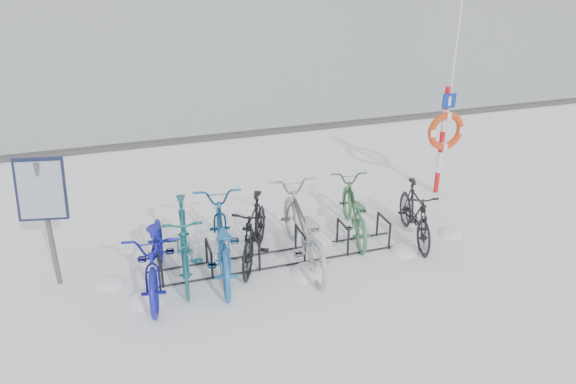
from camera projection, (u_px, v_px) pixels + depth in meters
The scene contains 13 objects.
ground at pixel (278, 259), 8.78m from camera, with size 900.00×900.00×0.00m, color white.
quay_edge at pixel (209, 138), 13.86m from camera, with size 400.00×0.25×0.10m, color #3F3F42.
bike_rack at pixel (278, 250), 8.70m from camera, with size 4.00×0.48×0.46m.
info_board at pixel (42, 197), 7.58m from camera, with size 0.68×0.36×1.95m.
lifebuoy_station at pixel (445, 131), 10.49m from camera, with size 0.74×0.22×3.82m.
bike_0 at pixel (156, 251), 7.94m from camera, with size 0.73×2.10×1.10m, color #171A9D.
bike_1 at pixel (184, 239), 8.20m from camera, with size 0.54×1.93×1.16m, color #16575E.
bike_2 at pixel (221, 237), 8.29m from camera, with size 0.74×2.13×1.12m, color #1D619F.
bike_3 at pixel (254, 229), 8.58m from camera, with size 0.49×1.75×1.05m, color black.
bike_4 at pixel (303, 226), 8.56m from camera, with size 0.77×2.21×1.16m, color #9B9FA2.
bike_5 at pixel (354, 208), 9.37m from camera, with size 0.63×1.81×0.95m, color #386F44.
bike_6 at pixel (415, 211), 9.20m from camera, with size 0.47×1.65×0.99m, color black.
snow_drifts at pixel (286, 264), 8.65m from camera, with size 5.93×1.42×0.20m.
Camera 1 is at (-2.16, -7.21, 4.63)m, focal length 35.00 mm.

